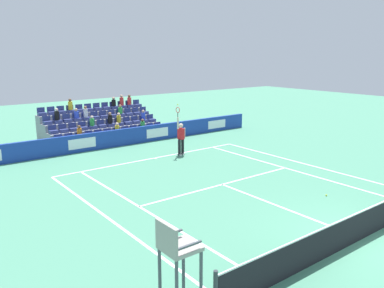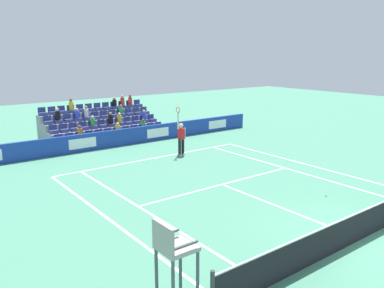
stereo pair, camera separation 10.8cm
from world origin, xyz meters
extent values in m
plane|color=#47896B|center=(0.00, 0.00, 0.00)|extent=(80.00, 80.00, 0.00)
cube|color=white|center=(0.00, -11.89, 0.00)|extent=(10.97, 0.10, 0.01)
cube|color=white|center=(0.00, -6.40, 0.00)|extent=(8.23, 0.10, 0.01)
cube|color=white|center=(0.00, -3.20, 0.00)|extent=(0.10, 6.40, 0.01)
cube|color=white|center=(4.12, -5.95, 0.00)|extent=(0.10, 11.89, 0.01)
cube|color=white|center=(-4.12, -5.95, 0.00)|extent=(0.10, 11.89, 0.01)
cube|color=white|center=(5.49, -5.95, 0.00)|extent=(0.10, 11.89, 0.01)
cube|color=white|center=(-5.49, -5.95, 0.00)|extent=(0.10, 11.89, 0.01)
cube|color=white|center=(0.00, -11.79, 0.00)|extent=(0.10, 0.20, 0.01)
cube|color=#193899|center=(0.00, -15.60, 0.51)|extent=(20.21, 0.20, 1.02)
cube|color=white|center=(-7.58, -15.49, 0.51)|extent=(1.62, 0.01, 0.57)
cube|color=white|center=(-2.53, -15.49, 0.51)|extent=(1.62, 0.01, 0.57)
cube|color=white|center=(2.53, -15.49, 0.51)|extent=(1.62, 0.01, 0.57)
cube|color=black|center=(0.00, 0.00, 0.46)|extent=(11.77, 0.02, 0.92)
cube|color=white|center=(0.00, 0.00, 0.94)|extent=(11.77, 0.04, 0.04)
cylinder|color=black|center=(-1.66, -11.57, 0.45)|extent=(0.16, 0.16, 0.90)
cylinder|color=black|center=(-1.42, -11.54, 0.45)|extent=(0.16, 0.16, 0.90)
cube|color=white|center=(-1.66, -11.57, 0.04)|extent=(0.15, 0.27, 0.08)
cube|color=white|center=(-1.42, -11.54, 0.04)|extent=(0.15, 0.27, 0.08)
cube|color=red|center=(-1.54, -11.56, 1.20)|extent=(0.26, 0.38, 0.60)
sphere|color=beige|center=(-1.54, -11.56, 1.66)|extent=(0.24, 0.24, 0.24)
cylinder|color=beige|center=(-1.33, -11.53, 1.81)|extent=(0.09, 0.09, 0.62)
cylinder|color=beige|center=(-1.77, -11.53, 1.22)|extent=(0.09, 0.09, 0.56)
cylinder|color=black|center=(-1.33, -11.53, 2.26)|extent=(0.04, 0.04, 0.28)
torus|color=red|center=(-1.33, -11.53, 2.54)|extent=(0.07, 0.31, 0.31)
sphere|color=#D1E533|center=(-1.33, -11.53, 2.82)|extent=(0.07, 0.07, 0.07)
cylinder|color=#474C54|center=(6.39, -0.53, 0.85)|extent=(0.07, 0.07, 1.71)
cylinder|color=#474C54|center=(6.99, -0.53, 0.85)|extent=(0.07, 0.07, 1.71)
cube|color=gray|center=(6.69, -0.23, 1.75)|extent=(0.70, 0.70, 0.08)
cube|color=gray|center=(7.01, -0.23, 2.06)|extent=(0.06, 0.70, 0.55)
cube|color=#474C54|center=(6.69, -0.55, 1.93)|extent=(0.56, 0.05, 0.04)
cube|color=#474C54|center=(6.69, 0.09, 1.93)|extent=(0.56, 0.05, 0.04)
cube|color=gray|center=(0.00, -16.67, 0.21)|extent=(7.44, 0.95, 0.42)
cube|color=navy|center=(-3.41, -16.67, 0.52)|extent=(0.48, 0.44, 0.20)
cube|color=navy|center=(-3.41, -16.87, 0.77)|extent=(0.48, 0.04, 0.30)
cube|color=navy|center=(-2.79, -16.67, 0.52)|extent=(0.48, 0.44, 0.20)
cube|color=navy|center=(-2.79, -16.87, 0.77)|extent=(0.48, 0.04, 0.30)
cube|color=navy|center=(-2.17, -16.67, 0.52)|extent=(0.48, 0.44, 0.20)
cube|color=navy|center=(-2.17, -16.87, 0.77)|extent=(0.48, 0.04, 0.30)
cube|color=navy|center=(-1.55, -16.67, 0.52)|extent=(0.48, 0.44, 0.20)
cube|color=navy|center=(-1.55, -16.87, 0.77)|extent=(0.48, 0.04, 0.30)
cube|color=navy|center=(-0.93, -16.67, 0.52)|extent=(0.48, 0.44, 0.20)
cube|color=navy|center=(-0.93, -16.87, 0.77)|extent=(0.48, 0.04, 0.30)
cube|color=navy|center=(-0.31, -16.67, 0.52)|extent=(0.48, 0.44, 0.20)
cube|color=navy|center=(-0.31, -16.87, 0.77)|extent=(0.48, 0.04, 0.30)
cube|color=navy|center=(0.31, -16.67, 0.52)|extent=(0.48, 0.44, 0.20)
cube|color=navy|center=(0.31, -16.87, 0.77)|extent=(0.48, 0.04, 0.30)
cube|color=navy|center=(0.93, -16.67, 0.52)|extent=(0.48, 0.44, 0.20)
cube|color=navy|center=(0.93, -16.87, 0.77)|extent=(0.48, 0.04, 0.30)
cube|color=navy|center=(1.55, -16.67, 0.52)|extent=(0.48, 0.44, 0.20)
cube|color=navy|center=(1.55, -16.87, 0.77)|extent=(0.48, 0.04, 0.30)
cube|color=navy|center=(2.17, -16.67, 0.52)|extent=(0.48, 0.44, 0.20)
cube|color=navy|center=(2.17, -16.87, 0.77)|extent=(0.48, 0.04, 0.30)
cube|color=navy|center=(2.79, -16.67, 0.52)|extent=(0.48, 0.44, 0.20)
cube|color=navy|center=(2.79, -16.87, 0.77)|extent=(0.48, 0.04, 0.30)
cube|color=navy|center=(3.41, -16.67, 0.52)|extent=(0.48, 0.44, 0.20)
cube|color=navy|center=(3.41, -16.87, 0.77)|extent=(0.48, 0.04, 0.30)
cube|color=gray|center=(0.00, -17.62, 0.42)|extent=(7.44, 0.95, 0.84)
cube|color=navy|center=(-3.41, -17.62, 0.94)|extent=(0.48, 0.44, 0.20)
cube|color=navy|center=(-3.41, -17.82, 1.19)|extent=(0.48, 0.04, 0.30)
cube|color=navy|center=(-2.79, -17.62, 0.94)|extent=(0.48, 0.44, 0.20)
cube|color=navy|center=(-2.79, -17.82, 1.19)|extent=(0.48, 0.04, 0.30)
cube|color=navy|center=(-2.17, -17.62, 0.94)|extent=(0.48, 0.44, 0.20)
cube|color=navy|center=(-2.17, -17.82, 1.19)|extent=(0.48, 0.04, 0.30)
cube|color=navy|center=(-1.55, -17.62, 0.94)|extent=(0.48, 0.44, 0.20)
cube|color=navy|center=(-1.55, -17.82, 1.19)|extent=(0.48, 0.04, 0.30)
cube|color=navy|center=(-0.93, -17.62, 0.94)|extent=(0.48, 0.44, 0.20)
cube|color=navy|center=(-0.93, -17.82, 1.19)|extent=(0.48, 0.04, 0.30)
cube|color=navy|center=(-0.31, -17.62, 0.94)|extent=(0.48, 0.44, 0.20)
cube|color=navy|center=(-0.31, -17.82, 1.19)|extent=(0.48, 0.04, 0.30)
cube|color=navy|center=(0.31, -17.62, 0.94)|extent=(0.48, 0.44, 0.20)
cube|color=navy|center=(0.31, -17.82, 1.19)|extent=(0.48, 0.04, 0.30)
cube|color=navy|center=(0.93, -17.62, 0.94)|extent=(0.48, 0.44, 0.20)
cube|color=navy|center=(0.93, -17.82, 1.19)|extent=(0.48, 0.04, 0.30)
cube|color=navy|center=(1.55, -17.62, 0.94)|extent=(0.48, 0.44, 0.20)
cube|color=navy|center=(1.55, -17.82, 1.19)|extent=(0.48, 0.04, 0.30)
cube|color=navy|center=(2.17, -17.62, 0.94)|extent=(0.48, 0.44, 0.20)
cube|color=navy|center=(2.17, -17.82, 1.19)|extent=(0.48, 0.04, 0.30)
cube|color=navy|center=(2.79, -17.62, 0.94)|extent=(0.48, 0.44, 0.20)
cube|color=navy|center=(2.79, -17.82, 1.19)|extent=(0.48, 0.04, 0.30)
cube|color=navy|center=(3.41, -17.62, 0.94)|extent=(0.48, 0.44, 0.20)
cube|color=navy|center=(3.41, -17.82, 1.19)|extent=(0.48, 0.04, 0.30)
cube|color=gray|center=(0.00, -18.57, 0.63)|extent=(7.44, 0.95, 1.26)
cube|color=navy|center=(-3.41, -18.57, 1.36)|extent=(0.48, 0.44, 0.20)
cube|color=navy|center=(-3.41, -18.77, 1.61)|extent=(0.48, 0.04, 0.30)
cube|color=navy|center=(-2.79, -18.57, 1.36)|extent=(0.48, 0.44, 0.20)
cube|color=navy|center=(-2.79, -18.77, 1.61)|extent=(0.48, 0.04, 0.30)
cube|color=navy|center=(-2.17, -18.57, 1.36)|extent=(0.48, 0.44, 0.20)
cube|color=navy|center=(-2.17, -18.77, 1.61)|extent=(0.48, 0.04, 0.30)
cube|color=navy|center=(-1.55, -18.57, 1.36)|extent=(0.48, 0.44, 0.20)
cube|color=navy|center=(-1.55, -18.77, 1.61)|extent=(0.48, 0.04, 0.30)
cube|color=navy|center=(-0.93, -18.57, 1.36)|extent=(0.48, 0.44, 0.20)
cube|color=navy|center=(-0.93, -18.77, 1.61)|extent=(0.48, 0.04, 0.30)
cube|color=navy|center=(-0.31, -18.57, 1.36)|extent=(0.48, 0.44, 0.20)
cube|color=navy|center=(-0.31, -18.77, 1.61)|extent=(0.48, 0.04, 0.30)
cube|color=navy|center=(0.31, -18.57, 1.36)|extent=(0.48, 0.44, 0.20)
cube|color=navy|center=(0.31, -18.77, 1.61)|extent=(0.48, 0.04, 0.30)
cube|color=navy|center=(0.93, -18.57, 1.36)|extent=(0.48, 0.44, 0.20)
cube|color=navy|center=(0.93, -18.77, 1.61)|extent=(0.48, 0.04, 0.30)
cube|color=navy|center=(1.55, -18.57, 1.36)|extent=(0.48, 0.44, 0.20)
cube|color=navy|center=(1.55, -18.77, 1.61)|extent=(0.48, 0.04, 0.30)
cube|color=navy|center=(2.17, -18.57, 1.36)|extent=(0.48, 0.44, 0.20)
cube|color=navy|center=(2.17, -18.77, 1.61)|extent=(0.48, 0.04, 0.30)
cube|color=navy|center=(2.79, -18.57, 1.36)|extent=(0.48, 0.44, 0.20)
cube|color=navy|center=(2.79, -18.77, 1.61)|extent=(0.48, 0.04, 0.30)
cube|color=navy|center=(3.41, -18.57, 1.36)|extent=(0.48, 0.44, 0.20)
cube|color=navy|center=(3.41, -18.77, 1.61)|extent=(0.48, 0.04, 0.30)
cube|color=gray|center=(0.00, -19.52, 0.84)|extent=(7.44, 0.95, 1.68)
cube|color=navy|center=(-3.41, -19.52, 1.78)|extent=(0.48, 0.44, 0.20)
cube|color=navy|center=(-3.41, -19.72, 2.03)|extent=(0.48, 0.04, 0.30)
cube|color=navy|center=(-2.79, -19.52, 1.78)|extent=(0.48, 0.44, 0.20)
cube|color=navy|center=(-2.79, -19.72, 2.03)|extent=(0.48, 0.04, 0.30)
cube|color=navy|center=(-2.17, -19.52, 1.78)|extent=(0.48, 0.44, 0.20)
cube|color=navy|center=(-2.17, -19.72, 2.03)|extent=(0.48, 0.04, 0.30)
cube|color=navy|center=(-1.55, -19.52, 1.78)|extent=(0.48, 0.44, 0.20)
cube|color=navy|center=(-1.55, -19.72, 2.03)|extent=(0.48, 0.04, 0.30)
cube|color=navy|center=(-0.93, -19.52, 1.78)|extent=(0.48, 0.44, 0.20)
cube|color=navy|center=(-0.93, -19.72, 2.03)|extent=(0.48, 0.04, 0.30)
cube|color=navy|center=(-0.31, -19.52, 1.78)|extent=(0.48, 0.44, 0.20)
cube|color=navy|center=(-0.31, -19.72, 2.03)|extent=(0.48, 0.04, 0.30)
cube|color=navy|center=(0.31, -19.52, 1.78)|extent=(0.48, 0.44, 0.20)
cube|color=navy|center=(0.31, -19.72, 2.03)|extent=(0.48, 0.04, 0.30)
cube|color=navy|center=(0.93, -19.52, 1.78)|extent=(0.48, 0.44, 0.20)
cube|color=navy|center=(0.93, -19.72, 2.03)|extent=(0.48, 0.04, 0.30)
cube|color=navy|center=(1.55, -19.52, 1.78)|extent=(0.48, 0.44, 0.20)
cube|color=navy|center=(1.55, -19.72, 2.03)|extent=(0.48, 0.04, 0.30)
cube|color=navy|center=(2.17, -19.52, 1.78)|extent=(0.48, 0.44, 0.20)
cube|color=navy|center=(2.17, -19.72, 2.03)|extent=(0.48, 0.04, 0.30)
cube|color=navy|center=(2.79, -19.52, 1.78)|extent=(0.48, 0.44, 0.20)
cube|color=navy|center=(2.79, -19.72, 2.03)|extent=(0.48, 0.04, 0.30)
cube|color=navy|center=(3.41, -19.52, 1.78)|extent=(0.48, 0.44, 0.20)
cube|color=navy|center=(3.41, -19.72, 2.03)|extent=(0.48, 0.04, 0.30)
cylinder|color=green|center=(-2.17, -16.72, 0.85)|extent=(0.28, 0.28, 0.47)
sphere|color=brown|center=(-2.17, -16.72, 1.19)|extent=(0.20, 0.20, 0.20)
cylinder|color=white|center=(0.93, -18.62, 1.73)|extent=(0.28, 0.28, 0.53)
sphere|color=#9E7251|center=(0.93, -18.62, 2.09)|extent=(0.20, 0.20, 0.20)
cylinder|color=green|center=(0.93, -17.67, 1.26)|extent=(0.28, 0.28, 0.44)
sphere|color=beige|center=(0.93, -17.67, 1.58)|extent=(0.20, 0.20, 0.20)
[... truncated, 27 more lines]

